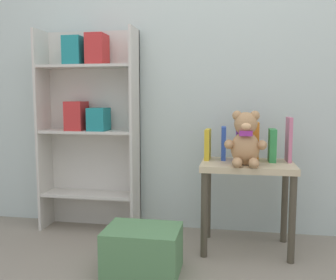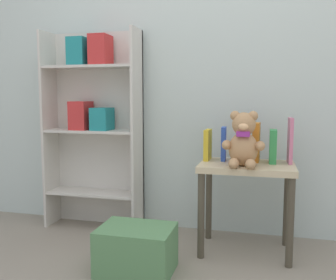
{
  "view_description": "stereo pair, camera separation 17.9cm",
  "coord_description": "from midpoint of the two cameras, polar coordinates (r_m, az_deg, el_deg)",
  "views": [
    {
      "loc": [
        0.13,
        -1.17,
        0.92
      ],
      "look_at": [
        -0.27,
        1.12,
        0.65
      ],
      "focal_mm": 40.0,
      "sensor_mm": 36.0,
      "label": 1
    },
    {
      "loc": [
        0.3,
        -1.13,
        0.92
      ],
      "look_at": [
        -0.27,
        1.12,
        0.65
      ],
      "focal_mm": 40.0,
      "sensor_mm": 36.0,
      "label": 2
    }
  ],
  "objects": [
    {
      "name": "display_table",
      "position": [
        2.27,
        14.11,
        -5.99
      ],
      "size": [
        0.54,
        0.37,
        0.53
      ],
      "color": "beige",
      "rests_on": "ground_plane"
    },
    {
      "name": "book_standing_orange",
      "position": [
        2.31,
        15.46,
        -0.37
      ],
      "size": [
        0.05,
        0.12,
        0.23
      ],
      "primitive_type": "cube",
      "rotation": [
        0.0,
        0.0,
        -0.05
      ],
      "color": "orange",
      "rests_on": "display_table"
    },
    {
      "name": "storage_bin",
      "position": [
        2.05,
        -2.24,
        -16.37
      ],
      "size": [
        0.39,
        0.29,
        0.24
      ],
      "color": "#568956",
      "rests_on": "ground_plane"
    },
    {
      "name": "bookshelf_side",
      "position": [
        2.65,
        -9.31,
        3.45
      ],
      "size": [
        0.67,
        0.22,
        1.37
      ],
      "color": "beige",
      "rests_on": "ground_plane"
    },
    {
      "name": "wall_back",
      "position": [
        2.58,
        9.63,
        13.85
      ],
      "size": [
        4.8,
        0.06,
        2.5
      ],
      "color": "silver",
      "rests_on": "ground_plane"
    },
    {
      "name": "book_standing_pink",
      "position": [
        2.32,
        20.25,
        -0.09
      ],
      "size": [
        0.03,
        0.12,
        0.27
      ],
      "primitive_type": "cube",
      "rotation": [
        0.0,
        0.0,
        0.04
      ],
      "color": "#D17093",
      "rests_on": "display_table"
    },
    {
      "name": "teddy_bear",
      "position": [
        2.14,
        13.78,
        -0.22
      ],
      "size": [
        0.24,
        0.22,
        0.31
      ],
      "color": "tan",
      "rests_on": "display_table"
    },
    {
      "name": "book_standing_green",
      "position": [
        2.3,
        17.86,
        -0.94
      ],
      "size": [
        0.04,
        0.12,
        0.2
      ],
      "primitive_type": "cube",
      "rotation": [
        0.0,
        0.0,
        -0.01
      ],
      "color": "#33934C",
      "rests_on": "display_table"
    },
    {
      "name": "book_standing_blue",
      "position": [
        2.32,
        10.67,
        -0.58
      ],
      "size": [
        0.03,
        0.11,
        0.2
      ],
      "primitive_type": "cube",
      "rotation": [
        0.0,
        0.0,
        0.05
      ],
      "color": "#2D51B7",
      "rests_on": "display_table"
    },
    {
      "name": "book_standing_purple",
      "position": [
        2.3,
        13.06,
        -0.47
      ],
      "size": [
        0.04,
        0.13,
        0.22
      ],
      "primitive_type": "cube",
      "rotation": [
        0.0,
        0.0,
        0.03
      ],
      "color": "purple",
      "rests_on": "display_table"
    },
    {
      "name": "book_standing_yellow",
      "position": [
        2.32,
        8.27,
        -0.73
      ],
      "size": [
        0.03,
        0.13,
        0.19
      ],
      "primitive_type": "cube",
      "rotation": [
        0.0,
        0.0,
        -0.04
      ],
      "color": "gold",
      "rests_on": "display_table"
    }
  ]
}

